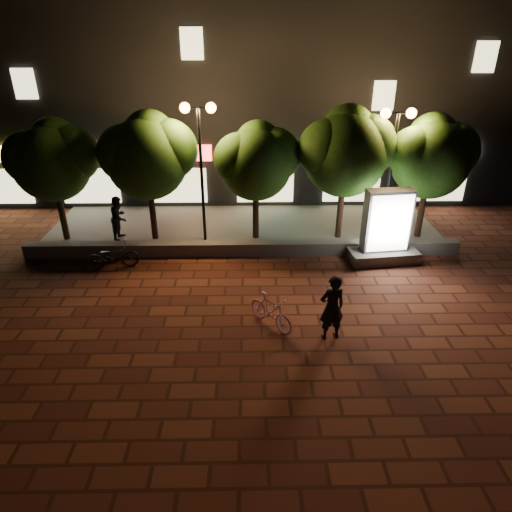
{
  "coord_description": "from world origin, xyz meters",
  "views": [
    {
      "loc": [
        0.21,
        -10.9,
        7.44
      ],
      "look_at": [
        0.44,
        1.5,
        1.19
      ],
      "focal_mm": 31.36,
      "sensor_mm": 36.0,
      "label": 1
    }
  ],
  "objects_px": {
    "tree_far_left": "(53,158)",
    "pedestrian": "(119,217)",
    "tree_left": "(148,153)",
    "ad_kiosk": "(385,233)",
    "tree_far_right": "(432,154)",
    "scooter_parked": "(112,256)",
    "street_lamp_left": "(200,139)",
    "scooter_pink": "(271,311)",
    "tree_right": "(347,149)",
    "tree_mid": "(257,159)",
    "street_lamp_right": "(395,142)",
    "rider": "(332,308)"
  },
  "relations": [
    {
      "from": "tree_left",
      "to": "ad_kiosk",
      "type": "bearing_deg",
      "value": -13.01
    },
    {
      "from": "tree_right",
      "to": "tree_far_right",
      "type": "relative_size",
      "value": 1.06
    },
    {
      "from": "tree_left",
      "to": "scooter_parked",
      "type": "relative_size",
      "value": 2.73
    },
    {
      "from": "street_lamp_left",
      "to": "pedestrian",
      "type": "bearing_deg",
      "value": 175.8
    },
    {
      "from": "street_lamp_right",
      "to": "scooter_parked",
      "type": "xyz_separation_m",
      "value": [
        -10.02,
        -2.2,
        -3.42
      ]
    },
    {
      "from": "tree_far_left",
      "to": "rider",
      "type": "relative_size",
      "value": 2.43
    },
    {
      "from": "tree_far_left",
      "to": "street_lamp_left",
      "type": "distance_m",
      "value": 5.5
    },
    {
      "from": "tree_far_right",
      "to": "pedestrian",
      "type": "relative_size",
      "value": 2.77
    },
    {
      "from": "tree_mid",
      "to": "scooter_parked",
      "type": "xyz_separation_m",
      "value": [
        -5.07,
        -2.46,
        -2.75
      ]
    },
    {
      "from": "street_lamp_left",
      "to": "rider",
      "type": "xyz_separation_m",
      "value": [
        3.89,
        -6.28,
        -3.08
      ]
    },
    {
      "from": "tree_far_right",
      "to": "rider",
      "type": "relative_size",
      "value": 2.5
    },
    {
      "from": "ad_kiosk",
      "to": "scooter_parked",
      "type": "height_order",
      "value": "ad_kiosk"
    },
    {
      "from": "ad_kiosk",
      "to": "tree_far_left",
      "type": "bearing_deg",
      "value": 170.71
    },
    {
      "from": "tree_far_right",
      "to": "ad_kiosk",
      "type": "distance_m",
      "value": 3.62
    },
    {
      "from": "tree_mid",
      "to": "pedestrian",
      "type": "relative_size",
      "value": 2.62
    },
    {
      "from": "tree_far_right",
      "to": "scooter_pink",
      "type": "height_order",
      "value": "tree_far_right"
    },
    {
      "from": "tree_far_left",
      "to": "tree_mid",
      "type": "distance_m",
      "value": 7.5
    },
    {
      "from": "street_lamp_left",
      "to": "tree_right",
      "type": "bearing_deg",
      "value": 2.81
    },
    {
      "from": "scooter_pink",
      "to": "scooter_parked",
      "type": "distance_m",
      "value": 6.4
    },
    {
      "from": "tree_mid",
      "to": "scooter_pink",
      "type": "distance_m",
      "value": 6.6
    },
    {
      "from": "ad_kiosk",
      "to": "pedestrian",
      "type": "bearing_deg",
      "value": 168.88
    },
    {
      "from": "tree_far_left",
      "to": "tree_far_right",
      "type": "xyz_separation_m",
      "value": [
        14.0,
        0.0,
        0.08
      ]
    },
    {
      "from": "tree_far_left",
      "to": "tree_far_right",
      "type": "relative_size",
      "value": 0.97
    },
    {
      "from": "street_lamp_right",
      "to": "pedestrian",
      "type": "relative_size",
      "value": 2.9
    },
    {
      "from": "street_lamp_right",
      "to": "scooter_parked",
      "type": "bearing_deg",
      "value": -167.62
    },
    {
      "from": "scooter_parked",
      "to": "pedestrian",
      "type": "distance_m",
      "value": 2.51
    },
    {
      "from": "tree_mid",
      "to": "street_lamp_right",
      "type": "height_order",
      "value": "street_lamp_right"
    },
    {
      "from": "rider",
      "to": "street_lamp_right",
      "type": "bearing_deg",
      "value": -130.31
    },
    {
      "from": "tree_right",
      "to": "street_lamp_right",
      "type": "relative_size",
      "value": 1.02
    },
    {
      "from": "rider",
      "to": "tree_far_left",
      "type": "bearing_deg",
      "value": -48.96
    },
    {
      "from": "tree_left",
      "to": "ad_kiosk",
      "type": "relative_size",
      "value": 1.84
    },
    {
      "from": "tree_right",
      "to": "street_lamp_left",
      "type": "height_order",
      "value": "street_lamp_left"
    },
    {
      "from": "street_lamp_left",
      "to": "tree_far_right",
      "type": "bearing_deg",
      "value": 1.76
    },
    {
      "from": "street_lamp_left",
      "to": "scooter_parked",
      "type": "height_order",
      "value": "street_lamp_left"
    },
    {
      "from": "street_lamp_left",
      "to": "rider",
      "type": "distance_m",
      "value": 8.0
    },
    {
      "from": "tree_right",
      "to": "scooter_pink",
      "type": "relative_size",
      "value": 3.09
    },
    {
      "from": "tree_far_left",
      "to": "tree_far_right",
      "type": "height_order",
      "value": "tree_far_right"
    },
    {
      "from": "tree_right",
      "to": "rider",
      "type": "height_order",
      "value": "tree_right"
    },
    {
      "from": "scooter_pink",
      "to": "pedestrian",
      "type": "bearing_deg",
      "value": 92.08
    },
    {
      "from": "tree_far_left",
      "to": "scooter_pink",
      "type": "xyz_separation_m",
      "value": [
        7.76,
        -6.0,
        -2.8
      ]
    },
    {
      "from": "tree_far_right",
      "to": "street_lamp_right",
      "type": "bearing_deg",
      "value": -170.39
    },
    {
      "from": "tree_right",
      "to": "tree_far_right",
      "type": "distance_m",
      "value": 3.2
    },
    {
      "from": "tree_far_left",
      "to": "pedestrian",
      "type": "distance_m",
      "value": 3.16
    },
    {
      "from": "tree_left",
      "to": "tree_mid",
      "type": "xyz_separation_m",
      "value": [
        4.0,
        -0.0,
        -0.23
      ]
    },
    {
      "from": "tree_far_left",
      "to": "scooter_pink",
      "type": "distance_m",
      "value": 10.2
    },
    {
      "from": "scooter_parked",
      "to": "tree_mid",
      "type": "bearing_deg",
      "value": -78.17
    },
    {
      "from": "tree_far_left",
      "to": "street_lamp_left",
      "type": "xyz_separation_m",
      "value": [
        5.45,
        -0.26,
        0.74
      ]
    },
    {
      "from": "street_lamp_left",
      "to": "ad_kiosk",
      "type": "height_order",
      "value": "street_lamp_left"
    },
    {
      "from": "tree_left",
      "to": "rider",
      "type": "xyz_separation_m",
      "value": [
        5.84,
        -6.54,
        -2.49
      ]
    },
    {
      "from": "tree_left",
      "to": "ad_kiosk",
      "type": "xyz_separation_m",
      "value": [
        8.5,
        -1.96,
        -2.37
      ]
    }
  ]
}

